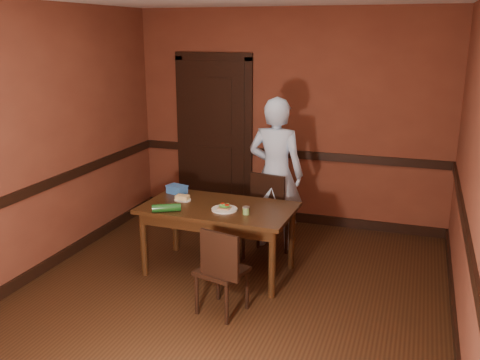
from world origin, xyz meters
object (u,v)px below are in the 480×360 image
Objects in this scene: chair_near at (222,269)px; food_tub at (177,189)px; chair_far at (265,218)px; person at (276,174)px; sandwich_plate at (224,208)px; dining_table at (219,239)px; sauce_jar at (246,210)px; cheese_saucer at (182,198)px.

chair_near reaches higher than food_tub.
person is (0.02, 0.34, 0.42)m from chair_far.
chair_near reaches higher than sandwich_plate.
sauce_jar reaches higher than dining_table.
sandwich_plate is at bearing 167.58° from sauce_jar.
sauce_jar is (-0.00, -0.67, 0.31)m from chair_far.
chair_near is at bearing -65.34° from dining_table.
food_tub reaches higher than dining_table.
person is at bearing -76.77° from chair_near.
food_tub is (-0.59, 0.27, 0.40)m from dining_table.
chair_near is at bearing -80.55° from chair_far.
chair_far is at bearing 89.33° from person.
person is at bearing 97.24° from chair_far.
chair_far is 11.24× the size of sauce_jar.
person reaches higher than chair_near.
person is at bearing 74.79° from sandwich_plate.
food_tub reaches higher than sauce_jar.
dining_table is 0.54m from sauce_jar.
chair_near is at bearing 91.08° from person.
chair_near reaches higher than cheese_saucer.
chair_near is 0.77m from sandwich_plate.
chair_far is 3.46× the size of sandwich_plate.
food_tub is at bearing 152.00° from sandwich_plate.
sandwich_plate is 0.25m from sauce_jar.
dining_table is 0.63m from chair_far.
chair_near is at bearing -32.10° from food_tub.
sandwich_plate is at bearing -16.26° from cheese_saucer.
chair_far reaches higher than chair_near.
chair_far is 1.09× the size of chair_near.
sandwich_plate is at bearing -41.53° from dining_table.
food_tub is (-0.91, 1.03, 0.35)m from chair_near.
chair_far reaches higher than sauce_jar.
sauce_jar is at bearing -79.78° from chair_far.
sandwich_plate is at bearing -57.01° from chair_near.
person is 21.86× the size of sauce_jar.
chair_near is 3.17× the size of sandwich_plate.
chair_near is 1.15m from cheese_saucer.
cheese_saucer is (-0.78, -0.80, -0.13)m from person.
chair_far is 0.51× the size of person.
sauce_jar is at bearing -7.74° from food_tub.
dining_table is 19.20× the size of sauce_jar.
food_tub is at bearing 155.73° from sauce_jar.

